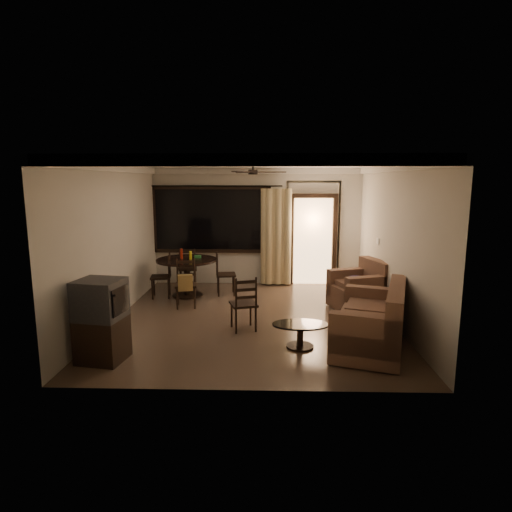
{
  "coord_description": "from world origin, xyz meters",
  "views": [
    {
      "loc": [
        0.27,
        -7.56,
        2.5
      ],
      "look_at": [
        0.05,
        0.2,
        1.13
      ],
      "focal_mm": 30.0,
      "sensor_mm": 36.0,
      "label": 1
    }
  ],
  "objects_px": {
    "dining_chair_north": "(188,276)",
    "tv_cabinet": "(101,320)",
    "dining_chair_east": "(225,282)",
    "dining_chair_south": "(186,292)",
    "coffee_table": "(300,332)",
    "sofa": "(374,324)",
    "dining_table": "(187,267)",
    "armchair": "(361,290)",
    "dining_chair_west": "(162,284)",
    "side_chair": "(244,314)"
  },
  "relations": [
    {
      "from": "dining_chair_west",
      "to": "armchair",
      "type": "relative_size",
      "value": 0.79
    },
    {
      "from": "dining_chair_west",
      "to": "coffee_table",
      "type": "height_order",
      "value": "dining_chair_west"
    },
    {
      "from": "tv_cabinet",
      "to": "side_chair",
      "type": "distance_m",
      "value": 2.34
    },
    {
      "from": "dining_table",
      "to": "dining_chair_west",
      "type": "height_order",
      "value": "dining_table"
    },
    {
      "from": "dining_chair_east",
      "to": "side_chair",
      "type": "bearing_deg",
      "value": -175.77
    },
    {
      "from": "dining_chair_west",
      "to": "tv_cabinet",
      "type": "height_order",
      "value": "tv_cabinet"
    },
    {
      "from": "dining_chair_north",
      "to": "sofa",
      "type": "xyz_separation_m",
      "value": [
        3.51,
        -3.64,
        0.1
      ]
    },
    {
      "from": "tv_cabinet",
      "to": "side_chair",
      "type": "bearing_deg",
      "value": 43.91
    },
    {
      "from": "dining_chair_south",
      "to": "armchair",
      "type": "xyz_separation_m",
      "value": [
        3.47,
        -0.05,
        0.09
      ]
    },
    {
      "from": "tv_cabinet",
      "to": "dining_chair_west",
      "type": "bearing_deg",
      "value": 99.3
    },
    {
      "from": "dining_table",
      "to": "dining_chair_north",
      "type": "xyz_separation_m",
      "value": [
        -0.13,
        0.75,
        -0.36
      ]
    },
    {
      "from": "dining_table",
      "to": "tv_cabinet",
      "type": "bearing_deg",
      "value": -98.98
    },
    {
      "from": "dining_chair_north",
      "to": "armchair",
      "type": "height_order",
      "value": "armchair"
    },
    {
      "from": "dining_chair_east",
      "to": "dining_chair_south",
      "type": "height_order",
      "value": "same"
    },
    {
      "from": "dining_chair_east",
      "to": "dining_chair_south",
      "type": "distance_m",
      "value": 1.2
    },
    {
      "from": "dining_table",
      "to": "dining_chair_south",
      "type": "height_order",
      "value": "dining_table"
    },
    {
      "from": "dining_chair_west",
      "to": "dining_chair_east",
      "type": "distance_m",
      "value": 1.39
    },
    {
      "from": "sofa",
      "to": "tv_cabinet",
      "type": "bearing_deg",
      "value": -153.6
    },
    {
      "from": "dining_chair_west",
      "to": "tv_cabinet",
      "type": "distance_m",
      "value": 3.34
    },
    {
      "from": "dining_chair_north",
      "to": "side_chair",
      "type": "relative_size",
      "value": 1.01
    },
    {
      "from": "coffee_table",
      "to": "side_chair",
      "type": "distance_m",
      "value": 1.17
    },
    {
      "from": "dining_chair_north",
      "to": "tv_cabinet",
      "type": "distance_m",
      "value": 4.24
    },
    {
      "from": "dining_table",
      "to": "coffee_table",
      "type": "bearing_deg",
      "value": -51.98
    },
    {
      "from": "dining_chair_north",
      "to": "armchair",
      "type": "xyz_separation_m",
      "value": [
        3.73,
        -1.65,
        0.11
      ]
    },
    {
      "from": "side_chair",
      "to": "dining_chair_south",
      "type": "bearing_deg",
      "value": -63.97
    },
    {
      "from": "dining_chair_east",
      "to": "dining_chair_south",
      "type": "bearing_deg",
      "value": 135.7
    },
    {
      "from": "dining_chair_south",
      "to": "side_chair",
      "type": "xyz_separation_m",
      "value": [
        1.23,
        -1.3,
        -0.02
      ]
    },
    {
      "from": "coffee_table",
      "to": "dining_chair_south",
      "type": "bearing_deg",
      "value": 136.11
    },
    {
      "from": "dining_chair_east",
      "to": "tv_cabinet",
      "type": "height_order",
      "value": "tv_cabinet"
    },
    {
      "from": "coffee_table",
      "to": "side_chair",
      "type": "relative_size",
      "value": 0.9
    },
    {
      "from": "sofa",
      "to": "side_chair",
      "type": "xyz_separation_m",
      "value": [
        -2.02,
        0.74,
        -0.1
      ]
    },
    {
      "from": "dining_chair_west",
      "to": "tv_cabinet",
      "type": "bearing_deg",
      "value": -9.28
    },
    {
      "from": "dining_chair_south",
      "to": "tv_cabinet",
      "type": "xyz_separation_m",
      "value": [
        -0.68,
        -2.61,
        0.28
      ]
    },
    {
      "from": "dining_chair_west",
      "to": "armchair",
      "type": "bearing_deg",
      "value": 70.49
    },
    {
      "from": "dining_chair_north",
      "to": "sofa",
      "type": "distance_m",
      "value": 5.05
    },
    {
      "from": "sofa",
      "to": "dining_table",
      "type": "bearing_deg",
      "value": 157.67
    },
    {
      "from": "dining_chair_north",
      "to": "coffee_table",
      "type": "relative_size",
      "value": 1.12
    },
    {
      "from": "dining_chair_east",
      "to": "tv_cabinet",
      "type": "xyz_separation_m",
      "value": [
        -1.37,
        -3.59,
        0.3
      ]
    },
    {
      "from": "tv_cabinet",
      "to": "dining_chair_north",
      "type": "bearing_deg",
      "value": 93.78
    },
    {
      "from": "dining_chair_north",
      "to": "side_chair",
      "type": "distance_m",
      "value": 3.26
    },
    {
      "from": "dining_chair_west",
      "to": "dining_table",
      "type": "bearing_deg",
      "value": 94.9
    },
    {
      "from": "dining_chair_north",
      "to": "dining_table",
      "type": "bearing_deg",
      "value": 90.36
    },
    {
      "from": "coffee_table",
      "to": "armchair",
      "type": "bearing_deg",
      "value": 56.16
    },
    {
      "from": "tv_cabinet",
      "to": "sofa",
      "type": "bearing_deg",
      "value": 17.72
    },
    {
      "from": "sofa",
      "to": "dining_chair_east",
      "type": "bearing_deg",
      "value": 148.42
    },
    {
      "from": "dining_chair_east",
      "to": "dining_chair_north",
      "type": "bearing_deg",
      "value": 47.69
    },
    {
      "from": "tv_cabinet",
      "to": "dining_chair_south",
      "type": "bearing_deg",
      "value": 84.87
    },
    {
      "from": "dining_chair_south",
      "to": "sofa",
      "type": "distance_m",
      "value": 3.83
    },
    {
      "from": "dining_table",
      "to": "dining_chair_west",
      "type": "relative_size",
      "value": 1.38
    },
    {
      "from": "dining_table",
      "to": "dining_chair_south",
      "type": "relative_size",
      "value": 1.38
    }
  ]
}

